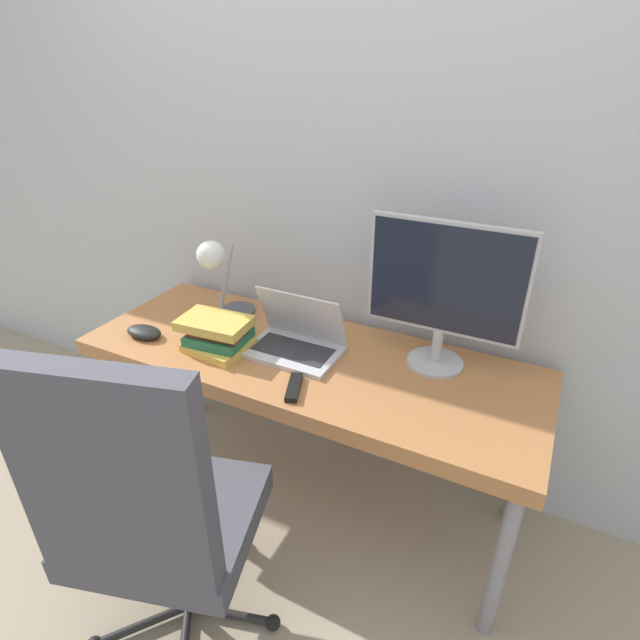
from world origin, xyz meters
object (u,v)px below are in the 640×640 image
Objects in this scene: book_stack at (217,334)px; monitor at (445,288)px; laptop at (296,340)px; office_chair at (148,508)px; game_controller at (144,332)px; desk_lamp at (218,268)px.

monitor is at bearing 19.53° from book_stack.
monitor is (0.49, 0.15, 0.25)m from laptop.
office_chair is 7.23× the size of game_controller.
desk_lamp reaches higher than book_stack.
office_chair reaches higher than laptop.
book_stack is (-0.76, -0.27, -0.24)m from monitor.
office_chair reaches higher than book_stack.
laptop is 0.31× the size of office_chair.
laptop is at bearing 86.72° from office_chair.
book_stack is at bearing 10.50° from game_controller.
monitor is 1.93× the size of book_stack.
laptop is 0.95× the size of desk_lamp.
desk_lamp is at bearing 171.17° from laptop.
desk_lamp is (-0.38, 0.06, 0.19)m from laptop.
office_chair is (0.34, -0.81, -0.35)m from desk_lamp.
desk_lamp is (-0.87, -0.09, -0.06)m from monitor.
monitor reaches higher than book_stack.
book_stack is at bearing -156.53° from laptop.
laptop is 0.29m from book_stack.
game_controller is (-0.32, -0.06, -0.04)m from book_stack.
laptop reaches higher than game_controller.
laptop is 0.61m from game_controller.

